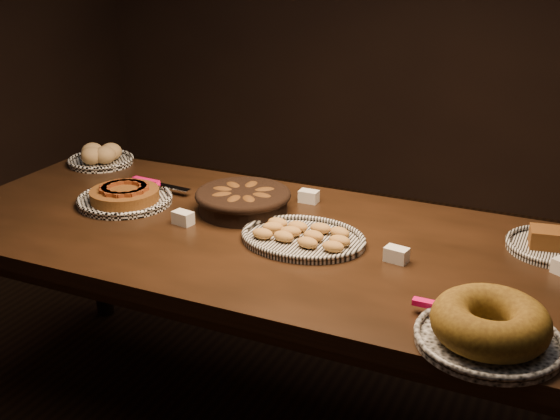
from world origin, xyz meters
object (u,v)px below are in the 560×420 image
at_px(apple_tart_plate, 125,197).
at_px(buffet_table, 278,256).
at_px(madeleine_platter, 303,237).
at_px(bundt_cake_plate, 489,327).

bearing_deg(apple_tart_plate, buffet_table, -25.14).
distance_m(apple_tart_plate, madeleine_platter, 0.74).
xyz_separation_m(apple_tart_plate, madeleine_platter, (0.73, -0.05, -0.01)).
bearing_deg(bundt_cake_plate, apple_tart_plate, 146.04).
relative_size(buffet_table, apple_tart_plate, 6.67).
height_order(apple_tart_plate, bundt_cake_plate, bundt_cake_plate).
bearing_deg(buffet_table, madeleine_platter, -7.56).
height_order(apple_tart_plate, madeleine_platter, apple_tart_plate).
bearing_deg(madeleine_platter, apple_tart_plate, -177.64).
distance_m(buffet_table, madeleine_platter, 0.13).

